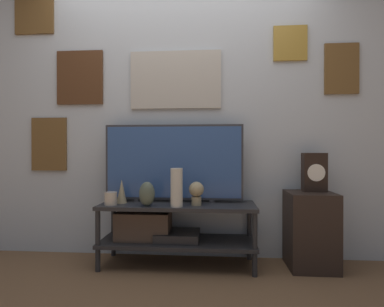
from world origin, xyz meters
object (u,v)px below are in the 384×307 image
(candle_jar, at_px, (111,199))
(decorative_bust, at_px, (196,192))
(television, at_px, (174,162))
(mantel_clock, at_px, (314,172))
(vase_tall_ceramic, at_px, (177,187))
(vase_urn_stoneware, at_px, (147,194))
(vase_slim_bronze, at_px, (122,191))

(candle_jar, relative_size, decorative_bust, 0.56)
(television, relative_size, mantel_clock, 3.73)
(candle_jar, bearing_deg, vase_tall_ceramic, -3.49)
(decorative_bust, bearing_deg, mantel_clock, 7.95)
(television, xyz_separation_m, vase_urn_stoneware, (-0.18, -0.22, -0.24))
(vase_slim_bronze, bearing_deg, vase_urn_stoneware, -26.84)
(vase_slim_bronze, distance_m, mantel_clock, 1.61)
(decorative_bust, relative_size, mantel_clock, 0.59)
(television, xyz_separation_m, vase_tall_ceramic, (0.06, -0.23, -0.19))
(vase_slim_bronze, xyz_separation_m, candle_jar, (-0.06, -0.10, -0.05))
(vase_tall_ceramic, relative_size, candle_jar, 2.87)
(vase_slim_bronze, distance_m, decorative_bust, 0.64)
(decorative_bust, bearing_deg, vase_slim_bronze, 175.13)
(candle_jar, xyz_separation_m, mantel_clock, (1.66, 0.18, 0.21))
(vase_tall_ceramic, height_order, candle_jar, vase_tall_ceramic)
(vase_tall_ceramic, bearing_deg, mantel_clock, 10.90)
(candle_jar, distance_m, decorative_bust, 0.70)
(television, height_order, vase_tall_ceramic, television)
(vase_tall_ceramic, distance_m, vase_slim_bronze, 0.50)
(candle_jar, height_order, mantel_clock, mantel_clock)
(mantel_clock, bearing_deg, candle_jar, -173.73)
(television, distance_m, vase_tall_ceramic, 0.31)
(television, relative_size, vase_tall_ceramic, 3.93)
(vase_urn_stoneware, relative_size, candle_jar, 1.84)
(vase_tall_ceramic, relative_size, vase_urn_stoneware, 1.56)
(vase_slim_bronze, relative_size, decorative_bust, 1.03)
(vase_tall_ceramic, bearing_deg, vase_urn_stoneware, 177.58)
(television, bearing_deg, vase_tall_ceramic, -76.31)
(vase_slim_bronze, bearing_deg, television, 13.07)
(vase_urn_stoneware, bearing_deg, vase_slim_bronze, 153.16)
(vase_urn_stoneware, distance_m, candle_jar, 0.31)
(decorative_bust, bearing_deg, television, 143.58)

